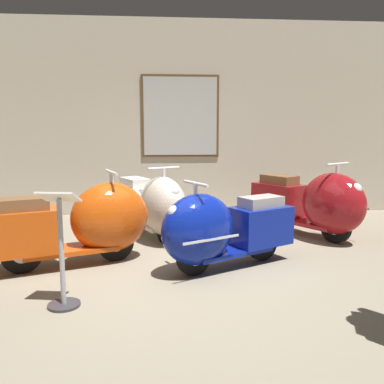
{
  "coord_description": "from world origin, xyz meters",
  "views": [
    {
      "loc": [
        -0.28,
        -4.05,
        1.52
      ],
      "look_at": [
        0.14,
        1.21,
        0.71
      ],
      "focal_mm": 38.19,
      "sensor_mm": 36.0,
      "label": 1
    }
  ],
  "objects_px": {
    "scooter_1": "(154,205)",
    "info_stanchion": "(62,259)",
    "scooter_2": "(218,229)",
    "scooter_0": "(85,223)",
    "scooter_3": "(315,203)"
  },
  "relations": [
    {
      "from": "scooter_1",
      "to": "info_stanchion",
      "type": "bearing_deg",
      "value": -46.49
    },
    {
      "from": "scooter_1",
      "to": "scooter_2",
      "type": "xyz_separation_m",
      "value": [
        0.71,
        -1.37,
        -0.02
      ]
    },
    {
      "from": "scooter_0",
      "to": "info_stanchion",
      "type": "bearing_deg",
      "value": -110.27
    },
    {
      "from": "scooter_3",
      "to": "info_stanchion",
      "type": "relative_size",
      "value": 1.72
    },
    {
      "from": "scooter_2",
      "to": "scooter_3",
      "type": "xyz_separation_m",
      "value": [
        1.54,
        1.22,
        0.04
      ]
    },
    {
      "from": "scooter_1",
      "to": "scooter_3",
      "type": "distance_m",
      "value": 2.26
    },
    {
      "from": "scooter_0",
      "to": "scooter_3",
      "type": "height_order",
      "value": "scooter_3"
    },
    {
      "from": "scooter_2",
      "to": "scooter_3",
      "type": "bearing_deg",
      "value": -168.85
    },
    {
      "from": "scooter_3",
      "to": "info_stanchion",
      "type": "height_order",
      "value": "scooter_3"
    },
    {
      "from": "scooter_3",
      "to": "info_stanchion",
      "type": "xyz_separation_m",
      "value": [
        -3.01,
        -2.05,
        -0.07
      ]
    },
    {
      "from": "scooter_3",
      "to": "info_stanchion",
      "type": "distance_m",
      "value": 3.64
    },
    {
      "from": "scooter_0",
      "to": "scooter_1",
      "type": "bearing_deg",
      "value": 34.89
    },
    {
      "from": "scooter_2",
      "to": "scooter_0",
      "type": "bearing_deg",
      "value": -38.62
    },
    {
      "from": "info_stanchion",
      "to": "scooter_3",
      "type": "bearing_deg",
      "value": 34.26
    },
    {
      "from": "scooter_1",
      "to": "scooter_2",
      "type": "distance_m",
      "value": 1.55
    }
  ]
}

